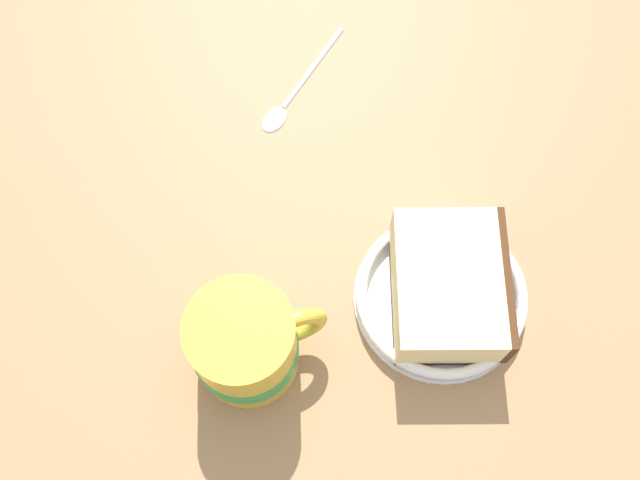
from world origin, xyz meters
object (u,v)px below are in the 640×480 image
(cake_slice, at_px, (449,286))
(tea_mug, at_px, (246,344))
(small_plate, at_px, (441,296))
(teaspoon, at_px, (288,99))

(cake_slice, distance_m, tea_mug, 0.16)
(small_plate, bearing_deg, teaspoon, 55.93)
(small_plate, distance_m, teaspoon, 0.23)
(cake_slice, distance_m, teaspoon, 0.23)
(teaspoon, bearing_deg, tea_mug, -163.74)
(cake_slice, xyz_separation_m, tea_mug, (-0.10, 0.13, 0.01))
(small_plate, distance_m, cake_slice, 0.03)
(tea_mug, xyz_separation_m, teaspoon, (0.23, 0.07, -0.04))
(small_plate, height_order, cake_slice, cake_slice)
(tea_mug, bearing_deg, teaspoon, 16.26)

